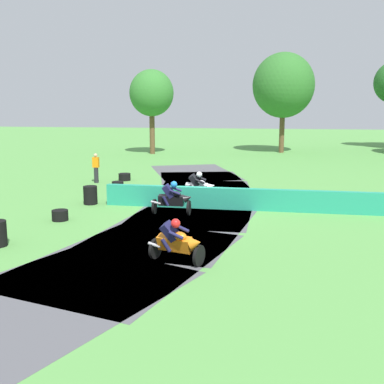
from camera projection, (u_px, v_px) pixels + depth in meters
The scene contains 13 objects.
ground_plane at pixel (198, 208), 20.23m from camera, with size 120.00×120.00×0.00m, color #569947.
track_asphalt at pixel (177, 207), 20.38m from camera, with size 8.39×28.52×0.01m.
safety_barrier at pixel (314, 202), 19.31m from camera, with size 0.30×17.49×0.90m, color #239375.
motorcycle_lead_orange at pixel (177, 242), 13.18m from camera, with size 1.68×1.20×1.43m.
motorcycle_chase_black at pixel (173, 199), 18.87m from camera, with size 1.69×0.73×1.43m.
motorcycle_trailing_white at pixel (198, 187), 21.54m from camera, with size 1.70×0.83×1.43m.
tire_stack_mid_a at pixel (60, 215), 18.07m from camera, with size 0.61×0.61×0.40m.
tire_stack_mid_b at pixel (90, 195), 20.91m from camera, with size 0.60×0.60×0.80m.
tire_stack_far at pixel (118, 185), 24.47m from camera, with size 0.59×0.59×0.40m.
tire_stack_extra_a at pixel (125, 177), 27.20m from camera, with size 0.68×0.68×0.40m.
track_marshal at pixel (96, 168), 26.30m from camera, with size 0.34×0.24×1.63m.
tree_mid_rise at pixel (152, 93), 40.08m from camera, with size 3.70×3.70×7.06m.
tree_behind_barrier at pixel (283, 85), 40.88m from camera, with size 5.26×5.26×8.54m.
Camera 1 is at (2.56, -19.58, 4.45)m, focal length 44.77 mm.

